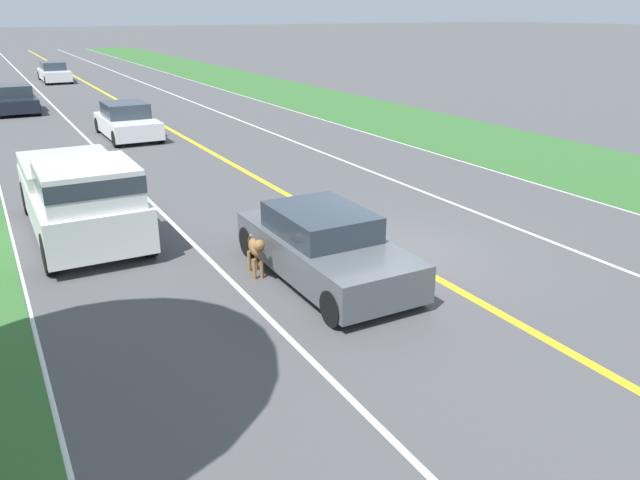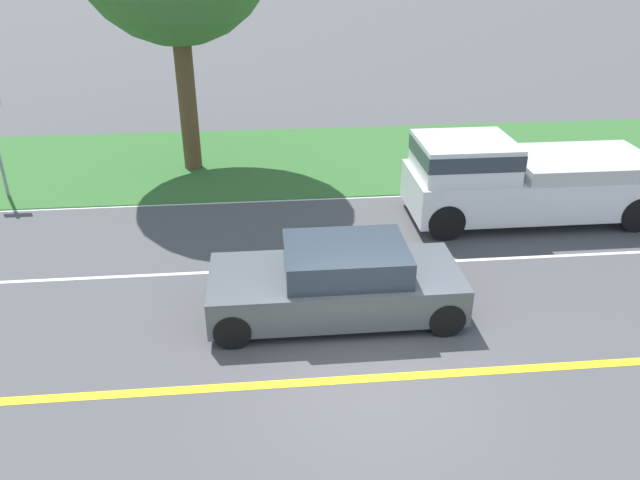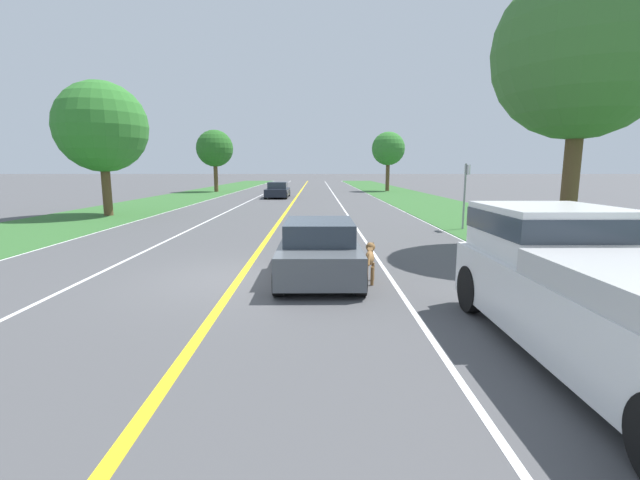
{
  "view_description": "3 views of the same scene",
  "coord_description": "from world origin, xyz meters",
  "px_view_note": "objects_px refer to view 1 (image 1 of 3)",
  "views": [
    {
      "loc": [
        7.22,
        9.92,
        4.83
      ],
      "look_at": [
        2.19,
        0.77,
        0.96
      ],
      "focal_mm": 35.0,
      "sensor_mm": 36.0,
      "label": 1
    },
    {
      "loc": [
        -7.38,
        1.5,
        6.15
      ],
      "look_at": [
        2.28,
        0.57,
        1.23
      ],
      "focal_mm": 35.0,
      "sensor_mm": 36.0,
      "label": 2
    },
    {
      "loc": [
        1.78,
        -9.66,
        2.51
      ],
      "look_at": [
        1.87,
        0.71,
        0.77
      ],
      "focal_mm": 24.0,
      "sensor_mm": 36.0,
      "label": 3
    }
  ],
  "objects_px": {
    "ego_car": "(324,246)",
    "car_trailing_mid": "(15,100)",
    "pickup_truck": "(81,194)",
    "car_trailing_near": "(127,122)",
    "dog": "(256,249)",
    "car_trailing_far": "(54,73)"
  },
  "relations": [
    {
      "from": "dog",
      "to": "pickup_truck",
      "type": "relative_size",
      "value": 0.2
    },
    {
      "from": "ego_car",
      "to": "dog",
      "type": "xyz_separation_m",
      "value": [
        1.13,
        -0.65,
        -0.07
      ]
    },
    {
      "from": "ego_car",
      "to": "car_trailing_mid",
      "type": "bearing_deg",
      "value": -82.09
    },
    {
      "from": "ego_car",
      "to": "car_trailing_near",
      "type": "relative_size",
      "value": 1.03
    },
    {
      "from": "ego_car",
      "to": "dog",
      "type": "bearing_deg",
      "value": -30.18
    },
    {
      "from": "car_trailing_mid",
      "to": "car_trailing_near",
      "type": "bearing_deg",
      "value": 109.99
    },
    {
      "from": "car_trailing_mid",
      "to": "dog",
      "type": "bearing_deg",
      "value": 95.55
    },
    {
      "from": "car_trailing_far",
      "to": "ego_car",
      "type": "bearing_deg",
      "value": 89.97
    },
    {
      "from": "car_trailing_mid",
      "to": "pickup_truck",
      "type": "bearing_deg",
      "value": 89.75
    },
    {
      "from": "pickup_truck",
      "to": "car_trailing_far",
      "type": "relative_size",
      "value": 1.15
    },
    {
      "from": "pickup_truck",
      "to": "car_trailing_mid",
      "type": "relative_size",
      "value": 1.3
    },
    {
      "from": "ego_car",
      "to": "pickup_truck",
      "type": "xyz_separation_m",
      "value": [
        3.62,
        -4.61,
        0.36
      ]
    },
    {
      "from": "ego_car",
      "to": "dog",
      "type": "relative_size",
      "value": 3.93
    },
    {
      "from": "ego_car",
      "to": "car_trailing_mid",
      "type": "xyz_separation_m",
      "value": [
        3.53,
        -25.39,
        -0.01
      ]
    },
    {
      "from": "car_trailing_near",
      "to": "car_trailing_mid",
      "type": "bearing_deg",
      "value": -70.01
    },
    {
      "from": "ego_car",
      "to": "pickup_truck",
      "type": "relative_size",
      "value": 0.79
    },
    {
      "from": "car_trailing_mid",
      "to": "car_trailing_far",
      "type": "height_order",
      "value": "car_trailing_far"
    },
    {
      "from": "pickup_truck",
      "to": "car_trailing_near",
      "type": "xyz_separation_m",
      "value": [
        -3.51,
        -11.37,
        -0.35
      ]
    },
    {
      "from": "car_trailing_mid",
      "to": "car_trailing_far",
      "type": "relative_size",
      "value": 0.88
    },
    {
      "from": "car_trailing_near",
      "to": "car_trailing_mid",
      "type": "xyz_separation_m",
      "value": [
        3.42,
        -9.41,
        -0.02
      ]
    },
    {
      "from": "ego_car",
      "to": "pickup_truck",
      "type": "height_order",
      "value": "pickup_truck"
    },
    {
      "from": "dog",
      "to": "car_trailing_mid",
      "type": "distance_m",
      "value": 24.86
    }
  ]
}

